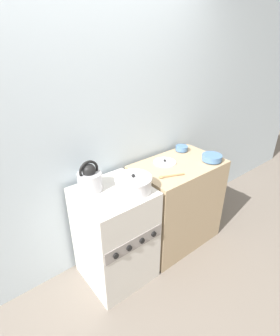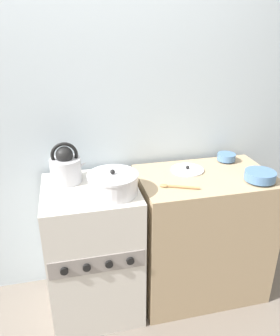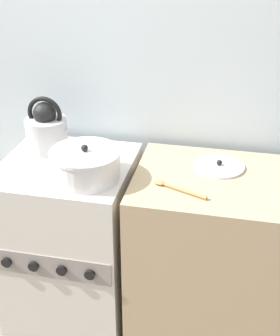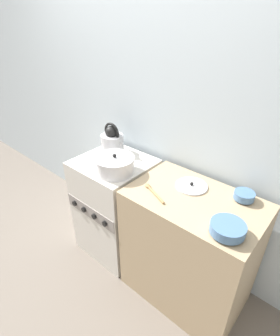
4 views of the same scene
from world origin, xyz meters
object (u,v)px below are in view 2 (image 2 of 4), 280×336
(stove, at_px, (94,250))
(cooking_pot, at_px, (113,184))
(kettle, at_px, (66,167))
(loose_pot_lid, at_px, (187,170))
(enamel_bowl, at_px, (260,176))
(small_ceramic_bowl, at_px, (226,157))

(stove, distance_m, cooking_pot, 0.53)
(kettle, bearing_deg, cooking_pot, -41.05)
(cooking_pot, xyz_separation_m, loose_pot_lid, (0.52, 0.20, -0.05))
(enamel_bowl, xyz_separation_m, small_ceramic_bowl, (-0.05, 0.34, -0.01))
(small_ceramic_bowl, bearing_deg, loose_pot_lid, -164.89)
(kettle, height_order, enamel_bowl, kettle)
(cooking_pot, relative_size, small_ceramic_bowl, 2.29)
(kettle, relative_size, loose_pot_lid, 1.18)
(stove, xyz_separation_m, small_ceramic_bowl, (0.96, 0.19, 0.48))
(stove, height_order, kettle, kettle)
(enamel_bowl, distance_m, small_ceramic_bowl, 0.34)
(enamel_bowl, bearing_deg, kettle, 166.44)
(stove, bearing_deg, loose_pot_lid, 8.82)
(enamel_bowl, distance_m, loose_pot_lid, 0.45)
(kettle, distance_m, loose_pot_lid, 0.77)
(loose_pot_lid, bearing_deg, stove, -171.18)
(kettle, xyz_separation_m, small_ceramic_bowl, (1.09, 0.07, -0.06))
(stove, height_order, loose_pot_lid, loose_pot_lid)
(cooking_pot, relative_size, enamel_bowl, 1.55)
(small_ceramic_bowl, bearing_deg, kettle, -176.55)
(loose_pot_lid, bearing_deg, enamel_bowl, -34.68)
(kettle, xyz_separation_m, loose_pot_lid, (0.77, -0.02, -0.09))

